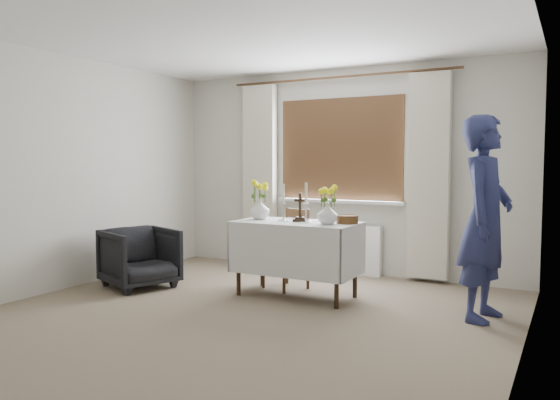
# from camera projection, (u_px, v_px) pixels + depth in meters

# --- Properties ---
(ground) EXTENTS (5.00, 5.00, 0.00)m
(ground) POSITION_uv_depth(u_px,v_px,m) (227.00, 323.00, 4.61)
(ground) COLOR #7C6955
(ground) RESTS_ON ground
(altar_table) EXTENTS (1.24, 0.64, 0.76)m
(altar_table) POSITION_uv_depth(u_px,v_px,m) (296.00, 259.00, 5.51)
(altar_table) COLOR silver
(altar_table) RESTS_ON ground
(wooden_chair) EXTENTS (0.51, 0.51, 0.86)m
(wooden_chair) POSITION_uv_depth(u_px,v_px,m) (286.00, 249.00, 5.86)
(wooden_chair) COLOR #4F341B
(wooden_chair) RESTS_ON ground
(armchair) EXTENTS (0.91, 0.90, 0.65)m
(armchair) POSITION_uv_depth(u_px,v_px,m) (140.00, 258.00, 5.92)
(armchair) COLOR black
(armchair) RESTS_ON ground
(person) EXTENTS (0.51, 0.70, 1.77)m
(person) POSITION_uv_depth(u_px,v_px,m) (485.00, 218.00, 4.67)
(person) COLOR navy
(person) RESTS_ON ground
(radiator) EXTENTS (1.10, 0.10, 0.60)m
(radiator) POSITION_uv_depth(u_px,v_px,m) (338.00, 248.00, 6.71)
(radiator) COLOR white
(radiator) RESTS_ON ground
(wooden_cross) EXTENTS (0.15, 0.11, 0.29)m
(wooden_cross) POSITION_uv_depth(u_px,v_px,m) (300.00, 207.00, 5.48)
(wooden_cross) COLOR black
(wooden_cross) RESTS_ON altar_table
(candlestick_left) EXTENTS (0.12, 0.12, 0.38)m
(candlestick_left) POSITION_uv_depth(u_px,v_px,m) (283.00, 203.00, 5.51)
(candlestick_left) COLOR silver
(candlestick_left) RESTS_ON altar_table
(candlestick_right) EXTENTS (0.13, 0.13, 0.40)m
(candlestick_right) POSITION_uv_depth(u_px,v_px,m) (306.00, 203.00, 5.39)
(candlestick_right) COLOR silver
(candlestick_right) RESTS_ON altar_table
(flower_vase_left) EXTENTS (0.24, 0.24, 0.21)m
(flower_vase_left) POSITION_uv_depth(u_px,v_px,m) (260.00, 209.00, 5.72)
(flower_vase_left) COLOR silver
(flower_vase_left) RESTS_ON altar_table
(flower_vase_right) EXTENTS (0.23, 0.23, 0.20)m
(flower_vase_right) POSITION_uv_depth(u_px,v_px,m) (327.00, 214.00, 5.25)
(flower_vase_right) COLOR silver
(flower_vase_right) RESTS_ON altar_table
(wicker_basket) EXTENTS (0.27, 0.27, 0.08)m
(wicker_basket) POSITION_uv_depth(u_px,v_px,m) (347.00, 219.00, 5.34)
(wicker_basket) COLOR brown
(wicker_basket) RESTS_ON altar_table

